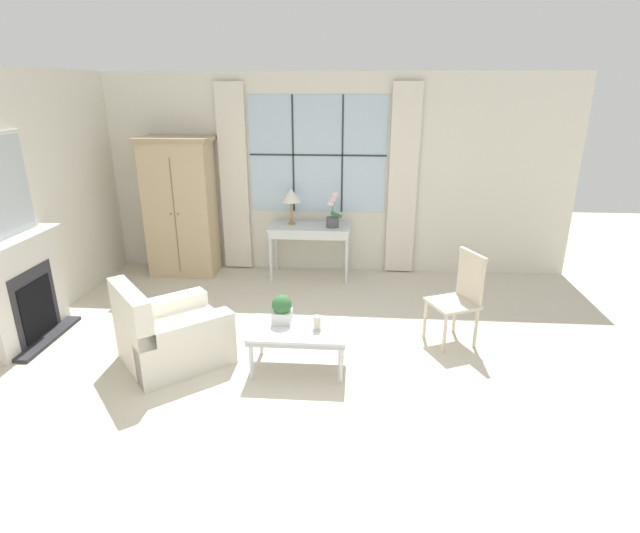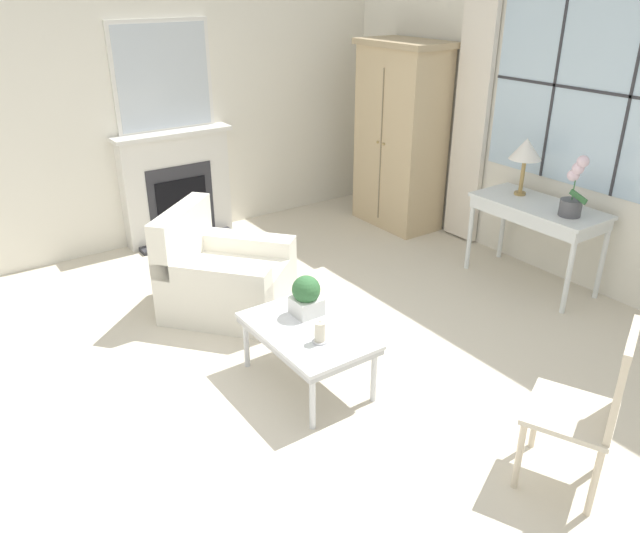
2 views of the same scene
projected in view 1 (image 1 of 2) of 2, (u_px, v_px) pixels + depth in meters
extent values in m
plane|color=beige|center=(293.00, 375.00, 4.77)|extent=(14.00, 14.00, 0.00)
cube|color=silver|center=(318.00, 176.00, 7.14)|extent=(7.20, 0.06, 2.80)
cube|color=silver|center=(318.00, 155.00, 7.01)|extent=(1.93, 0.01, 1.61)
cube|color=#2D2D33|center=(293.00, 155.00, 7.03)|extent=(0.02, 0.02, 1.61)
cube|color=#2D2D33|center=(342.00, 155.00, 6.98)|extent=(0.02, 0.02, 1.61)
cube|color=#2D2D33|center=(318.00, 155.00, 7.00)|extent=(1.93, 0.02, 0.02)
cube|color=silver|center=(234.00, 179.00, 7.17)|extent=(0.40, 0.06, 2.65)
cube|color=silver|center=(403.00, 182.00, 7.00)|extent=(0.40, 0.06, 2.65)
cube|color=silver|center=(3.00, 212.00, 5.07)|extent=(0.06, 7.20, 2.80)
cube|color=#2D2D33|center=(42.00, 338.00, 5.44)|extent=(0.34, 1.02, 0.04)
cube|color=silver|center=(25.00, 292.00, 5.27)|extent=(0.18, 1.13, 1.11)
cube|color=silver|center=(16.00, 240.00, 5.07)|extent=(0.24, 1.21, 0.04)
cube|color=black|center=(37.00, 309.00, 5.32)|extent=(0.02, 0.54, 0.61)
cube|color=#2D2D33|center=(36.00, 304.00, 5.30)|extent=(0.01, 0.70, 0.77)
cube|color=tan|center=(181.00, 210.00, 7.11)|extent=(0.93, 0.53, 1.90)
cube|color=tan|center=(174.00, 139.00, 6.77)|extent=(1.01, 0.59, 0.06)
cube|color=#74644C|center=(175.00, 217.00, 6.87)|extent=(0.01, 0.01, 1.60)
sphere|color=#997F4C|center=(171.00, 214.00, 6.85)|extent=(0.03, 0.03, 0.03)
sphere|color=#997F4C|center=(178.00, 214.00, 6.85)|extent=(0.03, 0.03, 0.03)
cube|color=silver|center=(310.00, 227.00, 7.03)|extent=(1.15, 0.55, 0.03)
cube|color=silver|center=(310.00, 231.00, 7.05)|extent=(1.10, 0.52, 0.10)
cylinder|color=silver|center=(270.00, 256.00, 6.98)|extent=(0.04, 0.04, 0.73)
cylinder|color=silver|center=(347.00, 258.00, 6.90)|extent=(0.04, 0.04, 0.73)
cylinder|color=silver|center=(276.00, 246.00, 7.41)|extent=(0.04, 0.04, 0.73)
cylinder|color=silver|center=(347.00, 248.00, 7.34)|extent=(0.04, 0.04, 0.73)
cylinder|color=#9E7F47|center=(292.00, 223.00, 7.10)|extent=(0.10, 0.10, 0.02)
cylinder|color=#9E7F47|center=(291.00, 212.00, 7.04)|extent=(0.04, 0.04, 0.30)
cone|color=white|center=(291.00, 195.00, 6.96)|extent=(0.28, 0.28, 0.19)
cylinder|color=#4C4C51|center=(332.00, 222.00, 6.94)|extent=(0.18, 0.18, 0.14)
cylinder|color=#336638|center=(333.00, 205.00, 6.85)|extent=(0.01, 0.01, 0.36)
cube|color=#336638|center=(336.00, 215.00, 6.89)|extent=(0.17, 0.02, 0.10)
sphere|color=silver|center=(330.00, 203.00, 6.86)|extent=(0.10, 0.10, 0.10)
sphere|color=silver|center=(333.00, 199.00, 6.83)|extent=(0.10, 0.10, 0.10)
sphere|color=silver|center=(335.00, 194.00, 6.81)|extent=(0.10, 0.10, 0.10)
cube|color=silver|center=(176.00, 341.00, 4.97)|extent=(1.25, 1.24, 0.41)
cube|color=silver|center=(131.00, 312.00, 4.61)|extent=(0.66, 0.74, 0.45)
cube|color=silver|center=(164.00, 324.00, 5.19)|extent=(0.84, 0.76, 0.55)
cube|color=silver|center=(187.00, 348.00, 4.71)|extent=(0.84, 0.76, 0.55)
cube|color=beige|center=(452.00, 304.00, 5.24)|extent=(0.58, 0.58, 0.03)
cube|color=beige|center=(470.00, 278.00, 5.22)|extent=(0.20, 0.38, 0.49)
cube|color=beige|center=(473.00, 254.00, 5.13)|extent=(0.21, 0.41, 0.05)
cylinder|color=beige|center=(445.00, 334.00, 5.09)|extent=(0.04, 0.04, 0.44)
cylinder|color=beige|center=(425.00, 319.00, 5.43)|extent=(0.04, 0.04, 0.44)
cylinder|color=beige|center=(476.00, 328.00, 5.21)|extent=(0.04, 0.04, 0.44)
cylinder|color=beige|center=(455.00, 314.00, 5.55)|extent=(0.04, 0.04, 0.44)
cube|color=silver|center=(298.00, 329.00, 4.76)|extent=(0.93, 0.58, 0.03)
cube|color=#B1B3B8|center=(298.00, 332.00, 4.78)|extent=(0.91, 0.57, 0.04)
cylinder|color=silver|center=(251.00, 360.00, 4.64)|extent=(0.04, 0.04, 0.40)
cylinder|color=silver|center=(340.00, 364.00, 4.58)|extent=(0.04, 0.04, 0.40)
cylinder|color=silver|center=(261.00, 336.00, 5.09)|extent=(0.04, 0.04, 0.40)
cylinder|color=silver|center=(342.00, 339.00, 5.03)|extent=(0.04, 0.04, 0.40)
cube|color=white|center=(282.00, 317.00, 4.85)|extent=(0.19, 0.19, 0.12)
sphere|color=#336638|center=(282.00, 305.00, 4.81)|extent=(0.20, 0.20, 0.20)
cylinder|color=silver|center=(317.00, 329.00, 4.72)|extent=(0.10, 0.10, 0.01)
cylinder|color=beige|center=(317.00, 322.00, 4.70)|extent=(0.07, 0.07, 0.13)
cylinder|color=black|center=(317.00, 316.00, 4.68)|extent=(0.00, 0.00, 0.01)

